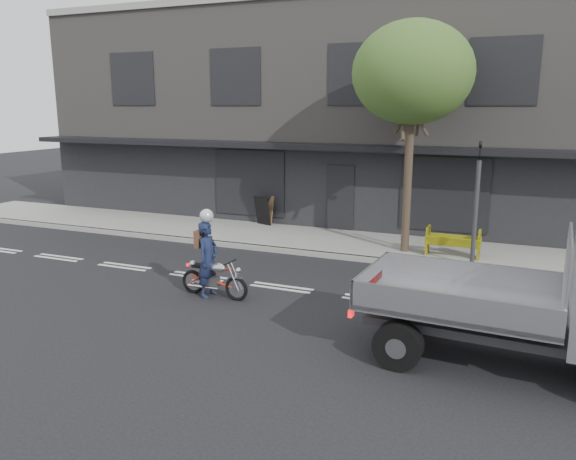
{
  "coord_description": "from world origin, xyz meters",
  "views": [
    {
      "loc": [
        5.25,
        -12.15,
        4.42
      ],
      "look_at": [
        -0.04,
        0.5,
        1.36
      ],
      "focal_mm": 35.0,
      "sensor_mm": 36.0,
      "label": 1
    }
  ],
  "objects_px": {
    "street_tree": "(413,74)",
    "motorcycle": "(214,277)",
    "traffic_light_pole": "(476,211)",
    "rider": "(208,259)",
    "sandwich_board": "(262,211)",
    "construction_barrier": "(452,243)"
  },
  "relations": [
    {
      "from": "sandwich_board",
      "to": "construction_barrier",
      "type": "bearing_deg",
      "value": 2.58
    },
    {
      "from": "traffic_light_pole",
      "to": "construction_barrier",
      "type": "bearing_deg",
      "value": 137.29
    },
    {
      "from": "traffic_light_pole",
      "to": "rider",
      "type": "height_order",
      "value": "traffic_light_pole"
    },
    {
      "from": "motorcycle",
      "to": "sandwich_board",
      "type": "relative_size",
      "value": 1.74
    },
    {
      "from": "sandwich_board",
      "to": "street_tree",
      "type": "bearing_deg",
      "value": 1.46
    },
    {
      "from": "street_tree",
      "to": "rider",
      "type": "xyz_separation_m",
      "value": [
        -3.55,
        -5.42,
        -4.38
      ]
    },
    {
      "from": "street_tree",
      "to": "construction_barrier",
      "type": "height_order",
      "value": "street_tree"
    },
    {
      "from": "street_tree",
      "to": "construction_barrier",
      "type": "relative_size",
      "value": 4.41
    },
    {
      "from": "motorcycle",
      "to": "construction_barrier",
      "type": "distance_m",
      "value": 7.02
    },
    {
      "from": "rider",
      "to": "sandwich_board",
      "type": "relative_size",
      "value": 1.73
    },
    {
      "from": "street_tree",
      "to": "construction_barrier",
      "type": "bearing_deg",
      "value": -11.65
    },
    {
      "from": "traffic_light_pole",
      "to": "street_tree",
      "type": "bearing_deg",
      "value": 156.97
    },
    {
      "from": "traffic_light_pole",
      "to": "rider",
      "type": "distance_m",
      "value": 7.23
    },
    {
      "from": "street_tree",
      "to": "rider",
      "type": "height_order",
      "value": "street_tree"
    },
    {
      "from": "construction_barrier",
      "to": "sandwich_board",
      "type": "height_order",
      "value": "sandwich_board"
    },
    {
      "from": "street_tree",
      "to": "construction_barrier",
      "type": "xyz_separation_m",
      "value": [
        1.39,
        -0.29,
        -4.7
      ]
    },
    {
      "from": "traffic_light_pole",
      "to": "sandwich_board",
      "type": "bearing_deg",
      "value": 161.12
    },
    {
      "from": "rider",
      "to": "sandwich_board",
      "type": "height_order",
      "value": "rider"
    },
    {
      "from": "rider",
      "to": "sandwich_board",
      "type": "xyz_separation_m",
      "value": [
        -1.96,
        7.14,
        -0.23
      ]
    },
    {
      "from": "street_tree",
      "to": "traffic_light_pole",
      "type": "distance_m",
      "value": 4.23
    },
    {
      "from": "street_tree",
      "to": "motorcycle",
      "type": "xyz_separation_m",
      "value": [
        -3.4,
        -5.42,
        -4.8
      ]
    },
    {
      "from": "construction_barrier",
      "to": "street_tree",
      "type": "bearing_deg",
      "value": 168.35
    }
  ]
}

